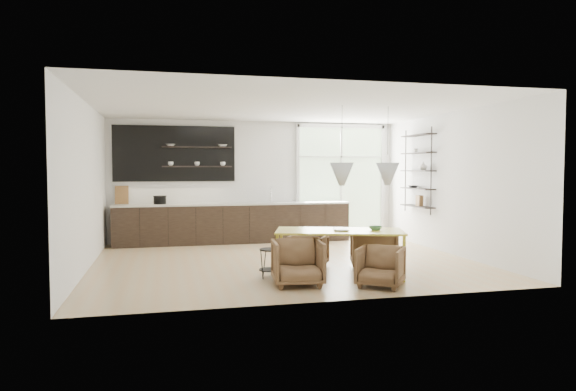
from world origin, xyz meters
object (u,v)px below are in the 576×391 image
at_px(armchair_back_left, 308,251).
at_px(armchair_back_right, 373,248).
at_px(dining_table, 339,233).
at_px(armchair_front_left, 298,263).
at_px(armchair_front_right, 381,267).
at_px(wire_stool, 270,259).

height_order(armchair_back_left, armchair_back_right, armchair_back_right).
height_order(dining_table, armchair_front_left, dining_table).
distance_m(armchair_back_right, armchair_front_right, 1.40).
relative_size(dining_table, armchair_back_left, 3.42).
bearing_deg(armchair_front_right, armchair_back_right, 107.35).
distance_m(armchair_front_right, wire_stool, 1.77).
xyz_separation_m(dining_table, armchair_back_right, (0.78, 0.44, -0.34)).
bearing_deg(armchair_back_right, armchair_front_right, 88.12).
bearing_deg(wire_stool, dining_table, -6.00).
bearing_deg(armchair_back_right, dining_table, 46.02).
bearing_deg(armchair_front_right, armchair_back_left, 146.80).
xyz_separation_m(dining_table, wire_stool, (-1.13, 0.12, -0.40)).
bearing_deg(armchair_front_left, wire_stool, 120.93).
bearing_deg(armchair_back_left, dining_table, 140.67).
height_order(dining_table, wire_stool, dining_table).
xyz_separation_m(armchair_back_right, armchair_front_left, (-1.62, -0.95, -0.01)).
height_order(dining_table, armchair_front_right, dining_table).
bearing_deg(wire_stool, armchair_front_right, -34.55).
relative_size(armchair_back_left, armchair_back_right, 0.83).
bearing_deg(armchair_back_left, armchair_front_right, 140.48).
xyz_separation_m(dining_table, armchair_front_right, (0.33, -0.89, -0.40)).
relative_size(dining_table, armchair_back_right, 2.84).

